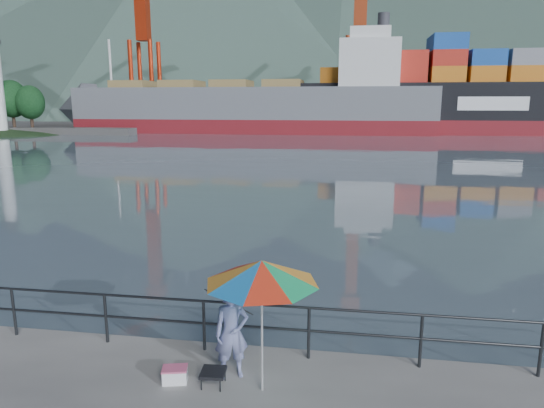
{
  "coord_description": "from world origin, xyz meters",
  "views": [
    {
      "loc": [
        3.6,
        -6.55,
        4.67
      ],
      "look_at": [
        1.64,
        6.0,
        2.0
      ],
      "focal_mm": 32.0,
      "sensor_mm": 36.0,
      "label": 1
    }
  ],
  "objects_px": {
    "fisherman": "(232,333)",
    "beach_umbrella": "(262,272)",
    "cooler_bag": "(175,376)",
    "bulk_carrier": "(264,106)",
    "container_ship": "(496,95)"
  },
  "relations": [
    {
      "from": "fisherman",
      "to": "beach_umbrella",
      "type": "xyz_separation_m",
      "value": [
        0.59,
        -0.35,
        1.25
      ]
    },
    {
      "from": "cooler_bag",
      "to": "bulk_carrier",
      "type": "height_order",
      "value": "bulk_carrier"
    },
    {
      "from": "cooler_bag",
      "to": "container_ship",
      "type": "bearing_deg",
      "value": 57.82
    },
    {
      "from": "cooler_bag",
      "to": "bulk_carrier",
      "type": "relative_size",
      "value": 0.01
    },
    {
      "from": "cooler_bag",
      "to": "bulk_carrier",
      "type": "bearing_deg",
      "value": 85.19
    },
    {
      "from": "bulk_carrier",
      "to": "beach_umbrella",
      "type": "bearing_deg",
      "value": -80.21
    },
    {
      "from": "cooler_bag",
      "to": "container_ship",
      "type": "xyz_separation_m",
      "value": [
        25.39,
        74.81,
        5.73
      ]
    },
    {
      "from": "beach_umbrella",
      "to": "cooler_bag",
      "type": "relative_size",
      "value": 5.56
    },
    {
      "from": "fisherman",
      "to": "bulk_carrier",
      "type": "distance_m",
      "value": 73.23
    },
    {
      "from": "fisherman",
      "to": "bulk_carrier",
      "type": "xyz_separation_m",
      "value": [
        -11.92,
        72.18,
        3.23
      ]
    },
    {
      "from": "fisherman",
      "to": "container_ship",
      "type": "xyz_separation_m",
      "value": [
        24.47,
        74.46,
        5.05
      ]
    },
    {
      "from": "container_ship",
      "to": "beach_umbrella",
      "type": "bearing_deg",
      "value": -107.7
    },
    {
      "from": "bulk_carrier",
      "to": "container_ship",
      "type": "xyz_separation_m",
      "value": [
        36.39,
        2.29,
        1.81
      ]
    },
    {
      "from": "beach_umbrella",
      "to": "cooler_bag",
      "type": "height_order",
      "value": "beach_umbrella"
    },
    {
      "from": "fisherman",
      "to": "container_ship",
      "type": "bearing_deg",
      "value": 50.08
    }
  ]
}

